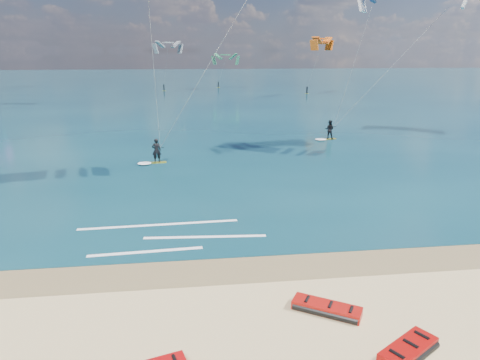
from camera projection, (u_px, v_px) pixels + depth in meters
name	position (u px, v px, depth m)	size (l,w,h in m)	color
ground	(175.00, 125.00, 52.57)	(320.00, 320.00, 0.00)	tan
wet_sand_strip	(153.00, 274.00, 17.41)	(320.00, 2.40, 0.01)	olive
sea	(181.00, 85.00, 113.37)	(320.00, 200.00, 0.04)	#0B303E
packed_kite_mid	(326.00, 312.00, 14.89)	(2.55, 1.02, 0.37)	#AA110B
packed_kite_right	(408.00, 355.00, 12.77)	(2.30, 1.14, 0.42)	#9F0906
kitesurfer_main	(180.00, 43.00, 29.84)	(12.45, 6.90, 17.66)	#BCC717
kitesurfer_far	(371.00, 53.00, 39.15)	(12.56, 8.50, 16.40)	yellow
shoreline_foam	(170.00, 235.00, 21.00)	(9.40, 3.63, 0.01)	white
distant_kites	(132.00, 68.00, 88.41)	(78.91, 36.94, 13.22)	#E844BE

